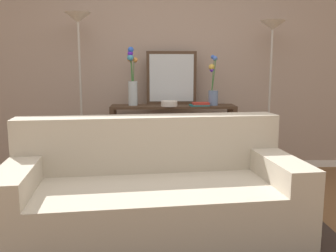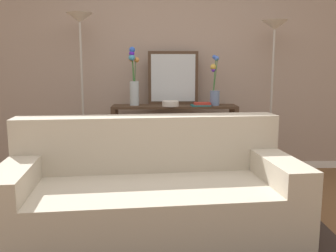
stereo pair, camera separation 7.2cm
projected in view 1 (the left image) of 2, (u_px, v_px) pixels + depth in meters
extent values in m
cube|color=white|center=(167.00, 164.00, 4.74)|extent=(12.00, 0.15, 0.09)
cube|color=tan|center=(167.00, 61.00, 4.53)|extent=(12.00, 0.14, 2.52)
cube|color=#332823|center=(154.00, 240.00, 2.75)|extent=(2.81, 2.13, 0.01)
cube|color=#BCB29E|center=(154.00, 209.00, 2.82)|extent=(2.26, 1.20, 0.42)
cube|color=#BCB29E|center=(149.00, 143.00, 3.10)|extent=(2.19, 0.47, 0.46)
cube|color=#BCB29E|center=(21.00, 205.00, 2.67)|extent=(0.34, 1.01, 0.60)
cube|color=#BCB29E|center=(275.00, 192.00, 2.94)|extent=(0.34, 1.01, 0.60)
cube|color=#473323|center=(173.00, 107.00, 4.25)|extent=(1.43, 0.33, 0.03)
cube|color=#473323|center=(173.00, 164.00, 4.36)|extent=(1.32, 0.28, 0.01)
cube|color=#473323|center=(113.00, 145.00, 4.15)|extent=(0.05, 0.05, 0.81)
cube|color=#473323|center=(234.00, 144.00, 4.21)|extent=(0.05, 0.05, 0.81)
cube|color=#473323|center=(115.00, 141.00, 4.42)|extent=(0.05, 0.05, 0.81)
cube|color=#473323|center=(229.00, 139.00, 4.49)|extent=(0.05, 0.05, 0.81)
cylinder|color=#B7B2A8|center=(84.00, 178.00, 4.27)|extent=(0.26, 0.26, 0.02)
cylinder|color=#B7B2A8|center=(81.00, 102.00, 4.13)|extent=(0.02, 0.02, 1.74)
cone|color=silver|center=(78.00, 17.00, 3.98)|extent=(0.28, 0.28, 0.10)
cylinder|color=#B7B2A8|center=(266.00, 175.00, 4.36)|extent=(0.26, 0.26, 0.02)
cylinder|color=#B7B2A8|center=(269.00, 104.00, 4.23)|extent=(0.02, 0.02, 1.66)
cone|color=silver|center=(273.00, 25.00, 4.09)|extent=(0.28, 0.28, 0.10)
cube|color=#473323|center=(172.00, 78.00, 4.33)|extent=(0.59, 0.02, 0.62)
cube|color=silver|center=(172.00, 78.00, 4.32)|extent=(0.52, 0.01, 0.55)
cylinder|color=silver|center=(133.00, 93.00, 4.23)|extent=(0.11, 0.11, 0.28)
cylinder|color=#3D7538|center=(131.00, 70.00, 4.18)|extent=(0.02, 0.02, 0.25)
sphere|color=#DE9049|center=(130.00, 59.00, 4.15)|extent=(0.05, 0.05, 0.05)
cylinder|color=#3D7538|center=(132.00, 66.00, 4.16)|extent=(0.03, 0.02, 0.35)
sphere|color=blue|center=(131.00, 50.00, 4.12)|extent=(0.07, 0.07, 0.07)
cylinder|color=#3D7538|center=(132.00, 67.00, 4.17)|extent=(0.02, 0.02, 0.31)
sphere|color=#5A22D2|center=(130.00, 53.00, 4.13)|extent=(0.06, 0.06, 0.06)
cylinder|color=#3D7538|center=(134.00, 71.00, 4.20)|extent=(0.02, 0.02, 0.24)
sphere|color=#E38F41|center=(135.00, 60.00, 4.19)|extent=(0.06, 0.06, 0.06)
cylinder|color=#3D7538|center=(132.00, 69.00, 4.17)|extent=(0.04, 0.03, 0.26)
sphere|color=#43A0C7|center=(130.00, 58.00, 4.13)|extent=(0.07, 0.07, 0.07)
cylinder|color=#6B84AD|center=(213.00, 98.00, 4.25)|extent=(0.11, 0.11, 0.17)
cylinder|color=#3D7538|center=(213.00, 79.00, 4.23)|extent=(0.02, 0.02, 0.27)
sphere|color=gold|center=(212.00, 67.00, 4.22)|extent=(0.07, 0.07, 0.07)
cylinder|color=#3D7538|center=(214.00, 75.00, 4.22)|extent=(0.04, 0.03, 0.36)
sphere|color=#4E78E5|center=(215.00, 58.00, 4.21)|extent=(0.06, 0.06, 0.06)
cylinder|color=#3D7538|center=(213.00, 80.00, 4.23)|extent=(0.02, 0.01, 0.24)
sphere|color=#6933D9|center=(212.00, 70.00, 4.23)|extent=(0.05, 0.05, 0.05)
cylinder|color=#3D7538|center=(213.00, 74.00, 4.22)|extent=(0.03, 0.01, 0.38)
sphere|color=blue|center=(213.00, 57.00, 4.21)|extent=(0.05, 0.05, 0.05)
cylinder|color=silver|center=(169.00, 104.00, 4.15)|extent=(0.19, 0.19, 0.05)
torus|color=silver|center=(169.00, 101.00, 4.15)|extent=(0.18, 0.18, 0.01)
cube|color=#1E7075|center=(199.00, 105.00, 4.19)|extent=(0.23, 0.16, 0.01)
cube|color=#BC3328|center=(201.00, 103.00, 4.19)|extent=(0.19, 0.14, 0.03)
cube|color=slate|center=(126.00, 172.00, 4.35)|extent=(0.05, 0.16, 0.10)
cube|color=#6B3360|center=(130.00, 172.00, 4.35)|extent=(0.05, 0.17, 0.10)
cube|color=tan|center=(134.00, 172.00, 4.35)|extent=(0.02, 0.17, 0.12)
cube|color=#1E7075|center=(137.00, 172.00, 4.36)|extent=(0.05, 0.14, 0.12)
cube|color=#2D2D33|center=(141.00, 171.00, 4.36)|extent=(0.04, 0.15, 0.13)
cube|color=#BC3328|center=(145.00, 172.00, 4.36)|extent=(0.03, 0.15, 0.11)
cube|color=navy|center=(148.00, 172.00, 4.36)|extent=(0.04, 0.17, 0.10)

